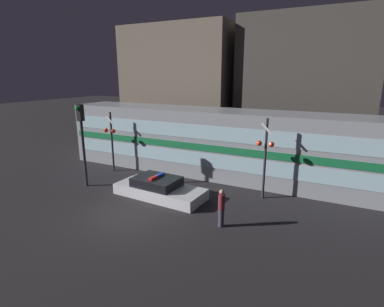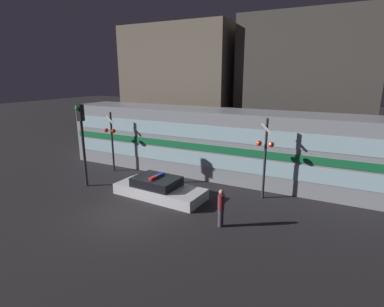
{
  "view_description": "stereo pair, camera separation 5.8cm",
  "coord_description": "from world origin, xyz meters",
  "px_view_note": "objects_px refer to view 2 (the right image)",
  "views": [
    {
      "loc": [
        8.3,
        -10.0,
        6.25
      ],
      "look_at": [
        0.84,
        4.82,
        1.87
      ],
      "focal_mm": 28.0,
      "sensor_mm": 36.0,
      "label": 1
    },
    {
      "loc": [
        8.35,
        -9.97,
        6.25
      ],
      "look_at": [
        0.84,
        4.82,
        1.87
      ],
      "focal_mm": 28.0,
      "sensor_mm": 36.0,
      "label": 2
    }
  ],
  "objects_px": {
    "pedestrian": "(221,208)",
    "crossing_signal_near": "(265,153)",
    "train": "(219,143)",
    "police_car": "(159,189)",
    "traffic_light_corner": "(82,133)"
  },
  "relations": [
    {
      "from": "police_car",
      "to": "train",
      "type": "bearing_deg",
      "value": 76.53
    },
    {
      "from": "train",
      "to": "pedestrian",
      "type": "xyz_separation_m",
      "value": [
        2.68,
        -6.35,
        -1.22
      ]
    },
    {
      "from": "police_car",
      "to": "traffic_light_corner",
      "type": "distance_m",
      "value": 5.35
    },
    {
      "from": "train",
      "to": "police_car",
      "type": "distance_m",
      "value": 5.24
    },
    {
      "from": "pedestrian",
      "to": "traffic_light_corner",
      "type": "height_order",
      "value": "traffic_light_corner"
    },
    {
      "from": "train",
      "to": "traffic_light_corner",
      "type": "xyz_separation_m",
      "value": [
        -6.02,
        -5.37,
        1.02
      ]
    },
    {
      "from": "pedestrian",
      "to": "crossing_signal_near",
      "type": "bearing_deg",
      "value": 77.58
    },
    {
      "from": "traffic_light_corner",
      "to": "crossing_signal_near",
      "type": "bearing_deg",
      "value": 16.37
    },
    {
      "from": "pedestrian",
      "to": "traffic_light_corner",
      "type": "bearing_deg",
      "value": 173.57
    },
    {
      "from": "police_car",
      "to": "traffic_light_corner",
      "type": "relative_size",
      "value": 1.05
    },
    {
      "from": "train",
      "to": "traffic_light_corner",
      "type": "relative_size",
      "value": 4.52
    },
    {
      "from": "crossing_signal_near",
      "to": "traffic_light_corner",
      "type": "bearing_deg",
      "value": -163.63
    },
    {
      "from": "train",
      "to": "crossing_signal_near",
      "type": "xyz_separation_m",
      "value": [
        3.52,
        -2.57,
        0.36
      ]
    },
    {
      "from": "crossing_signal_near",
      "to": "police_car",
      "type": "bearing_deg",
      "value": -156.14
    },
    {
      "from": "pedestrian",
      "to": "traffic_light_corner",
      "type": "relative_size",
      "value": 0.36
    }
  ]
}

